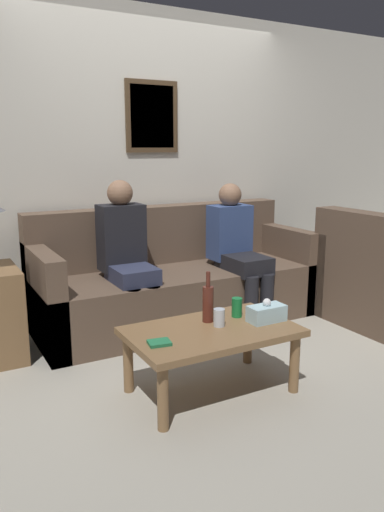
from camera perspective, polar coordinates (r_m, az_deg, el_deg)
name	(u,v)px	position (r m, az deg, el deg)	size (l,w,h in m)	color
ground_plane	(206,340)	(3.88, 1.63, -9.54)	(16.00, 16.00, 0.00)	#ADA899
wall_back	(151,164)	(4.47, -4.74, 10.47)	(9.00, 0.08, 2.60)	silver
couch_main	(175,283)	(4.21, -1.96, -3.06)	(2.34, 0.87, 0.95)	brown
coffee_table	(212,337)	(2.99, 2.25, -9.29)	(0.99, 0.60, 0.40)	olive
wine_bottle	(208,303)	(3.04, 1.84, -5.37)	(0.07, 0.07, 0.31)	#562319
drinking_glass	(219,318)	(2.99, 3.12, -7.04)	(0.07, 0.07, 0.11)	silver
book_stack	(159,343)	(2.74, -3.76, -9.87)	(0.13, 0.11, 0.02)	#237547
soda_can	(237,307)	(3.16, 5.15, -5.87)	(0.07, 0.07, 0.12)	#197A38
tissue_box	(267,313)	(3.10, 8.52, -6.46)	(0.23, 0.12, 0.15)	silver
person_left	(127,253)	(3.83, -7.44, 0.33)	(0.34, 0.58, 1.20)	#2D334C
person_right	(238,247)	(4.20, 5.24, 1.05)	(0.34, 0.61, 1.15)	black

